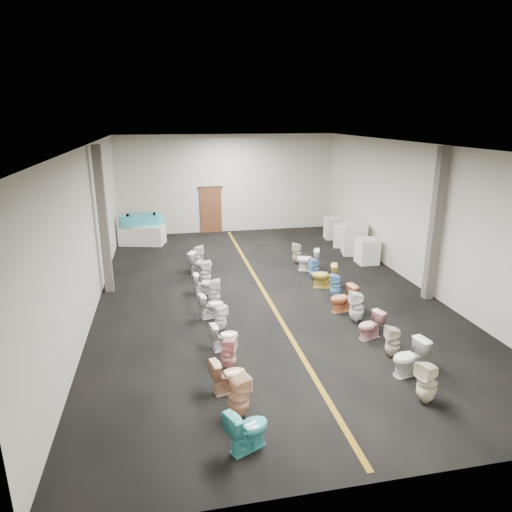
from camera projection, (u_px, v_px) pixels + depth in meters
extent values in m
plane|color=black|center=(264.00, 291.00, 14.37)|extent=(16.00, 16.00, 0.00)
plane|color=black|center=(264.00, 145.00, 13.04)|extent=(16.00, 16.00, 0.00)
plane|color=#BAB39F|center=(227.00, 184.00, 21.20)|extent=(10.00, 0.00, 10.00)
plane|color=#BAB39F|center=(389.00, 349.00, 6.21)|extent=(10.00, 0.00, 10.00)
plane|color=#BAB39F|center=(90.00, 229.00, 12.76)|extent=(0.00, 16.00, 16.00)
plane|color=#BAB39F|center=(416.00, 215.00, 14.65)|extent=(0.00, 16.00, 16.00)
cube|color=brown|center=(264.00, 291.00, 14.37)|extent=(0.12, 15.60, 0.01)
cube|color=#562D19|center=(211.00, 210.00, 21.34)|extent=(1.00, 0.10, 2.10)
cube|color=#331C11|center=(210.00, 187.00, 21.04)|extent=(1.15, 0.08, 0.10)
cube|color=#59544C|center=(103.00, 221.00, 13.74)|extent=(0.25, 0.25, 4.50)
cube|color=#59544C|center=(435.00, 226.00, 13.20)|extent=(0.25, 0.25, 4.50)
cube|color=silver|center=(142.00, 235.00, 19.52)|extent=(2.02, 1.36, 0.82)
cube|color=#3EA8B4|center=(141.00, 220.00, 19.33)|extent=(1.25, 0.76, 0.50)
cylinder|color=#3EA8B4|center=(127.00, 221.00, 19.17)|extent=(0.66, 0.66, 0.50)
cylinder|color=#3EA8B4|center=(156.00, 219.00, 19.50)|extent=(0.66, 0.66, 0.50)
cube|color=teal|center=(141.00, 216.00, 19.28)|extent=(1.03, 0.55, 0.20)
cube|color=silver|center=(367.00, 251.00, 16.97)|extent=(0.73, 0.73, 0.93)
cube|color=silver|center=(354.00, 239.00, 18.10)|extent=(1.08, 1.08, 1.22)
cube|color=white|center=(343.00, 236.00, 19.20)|extent=(1.02, 1.02, 0.89)
cube|color=silver|center=(332.00, 228.00, 20.40)|extent=(0.73, 0.73, 0.94)
imported|color=#3FA9AD|center=(248.00, 429.00, 7.48)|extent=(0.86, 0.70, 0.77)
imported|color=#EFB48D|center=(239.00, 397.00, 8.27)|extent=(0.49, 0.49, 0.83)
imported|color=#DEA887|center=(229.00, 375.00, 9.06)|extent=(0.78, 0.54, 0.73)
imported|color=#F1A4A7|center=(228.00, 353.00, 9.88)|extent=(0.45, 0.45, 0.75)
imported|color=white|center=(225.00, 336.00, 10.71)|extent=(0.71, 0.48, 0.67)
imported|color=white|center=(221.00, 318.00, 11.67)|extent=(0.41, 0.41, 0.68)
imported|color=silver|center=(211.00, 305.00, 12.43)|extent=(0.76, 0.54, 0.70)
imported|color=white|center=(214.00, 292.00, 13.26)|extent=(0.41, 0.40, 0.78)
imported|color=white|center=(205.00, 283.00, 14.08)|extent=(0.66, 0.39, 0.67)
imported|color=white|center=(205.00, 272.00, 14.86)|extent=(0.38, 0.37, 0.81)
imported|color=silver|center=(201.00, 264.00, 15.68)|extent=(0.93, 0.76, 0.82)
imported|color=white|center=(198.00, 257.00, 16.45)|extent=(0.45, 0.44, 0.84)
imported|color=beige|center=(427.00, 382.00, 8.70)|extent=(0.48, 0.47, 0.85)
imported|color=silver|center=(409.00, 358.00, 9.64)|extent=(0.86, 0.61, 0.80)
imported|color=beige|center=(393.00, 342.00, 10.37)|extent=(0.37, 0.36, 0.75)
imported|color=#D99B9D|center=(370.00, 325.00, 11.25)|extent=(0.75, 0.57, 0.68)
imported|color=silver|center=(357.00, 307.00, 12.12)|extent=(0.42, 0.41, 0.86)
imported|color=#D27142|center=(343.00, 299.00, 12.80)|extent=(0.81, 0.55, 0.76)
imported|color=#629FCE|center=(336.00, 286.00, 13.76)|extent=(0.44, 0.44, 0.75)
imported|color=gold|center=(324.00, 276.00, 14.57)|extent=(0.89, 0.68, 0.80)
imported|color=#6CA3DE|center=(314.00, 269.00, 15.37)|extent=(0.39, 0.38, 0.72)
imported|color=white|center=(308.00, 260.00, 16.17)|extent=(0.90, 0.72, 0.81)
imported|color=beige|center=(297.00, 253.00, 16.96)|extent=(0.40, 0.39, 0.78)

